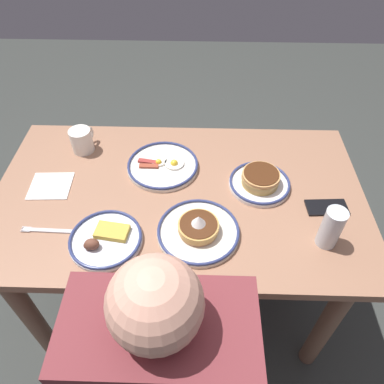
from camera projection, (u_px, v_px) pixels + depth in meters
The scene contains 11 objects.
ground_plane at pixel (183, 293), 1.88m from camera, with size 6.00×6.00×0.00m, color #373A37.
dining_table at pixel (180, 214), 1.42m from camera, with size 1.36×0.79×0.76m.
plate_near_main at pixel (260, 181), 1.34m from camera, with size 0.23×0.23×0.06m.
plate_center_pancakes at pixel (163, 165), 1.41m from camera, with size 0.28×0.28×0.04m.
plate_far_companion at pixel (105, 239), 1.17m from camera, with size 0.24×0.24×0.05m.
plate_far_side at pixel (198, 230), 1.19m from camera, with size 0.27×0.27×0.09m.
coffee_mug at pixel (82, 140), 1.46m from camera, with size 0.09×0.12×0.10m.
drinking_glass at pixel (331, 229), 1.13m from camera, with size 0.07×0.07×0.15m.
cell_phone at pixel (327, 207), 1.27m from camera, with size 0.14×0.07×0.01m, color black.
paper_napkin at pixel (51, 186), 1.35m from camera, with size 0.15×0.14×0.00m, color white.
fork_near at pixel (49, 231), 1.20m from camera, with size 0.19×0.02×0.01m.
Camera 1 is at (-0.08, 0.91, 1.72)m, focal length 33.88 mm.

